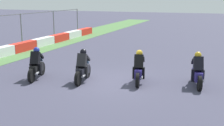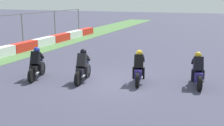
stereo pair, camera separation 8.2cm
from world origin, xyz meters
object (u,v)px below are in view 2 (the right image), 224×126
Objects in this scene: rider_lane_a at (198,72)px; rider_lane_c at (83,68)px; rider_lane_d at (37,66)px; rider_lane_b at (139,70)px.

rider_lane_c is (-1.16, 4.99, 0.00)m from rider_lane_a.
rider_lane_c is at bearing -96.16° from rider_lane_d.
rider_lane_b is at bearing -92.72° from rider_lane_d.
rider_lane_b is 1.01× the size of rider_lane_d.
rider_lane_d is at bearing 87.82° from rider_lane_a.
rider_lane_c is at bearing 93.43° from rider_lane_b.
rider_lane_c and rider_lane_d have the same top height.
rider_lane_c is 2.31m from rider_lane_d.
rider_lane_c is (-0.69, 2.48, 0.00)m from rider_lane_b.
rider_lane_a is at bearing -93.28° from rider_lane_d.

